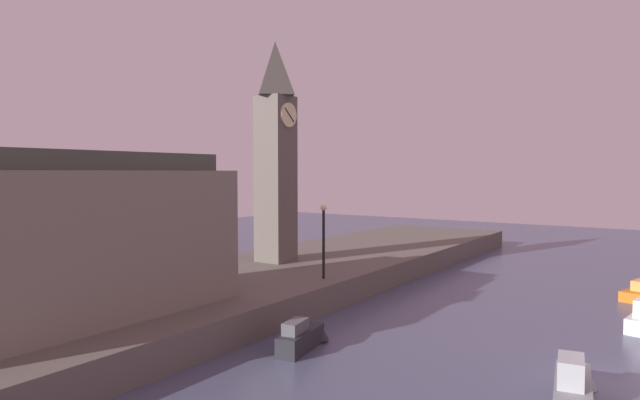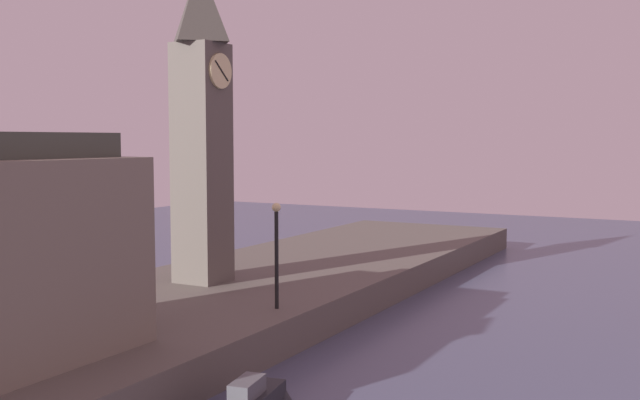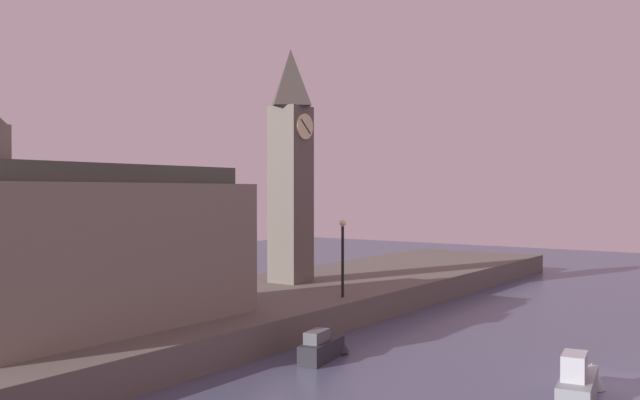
# 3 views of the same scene
# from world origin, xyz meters

# --- Properties ---
(far_embankment) EXTENTS (70.00, 12.00, 1.50)m
(far_embankment) POSITION_xyz_m (0.00, 20.00, 0.75)
(far_embankment) COLOR #5B544C
(far_embankment) RESTS_ON ground
(clock_tower) EXTENTS (2.35, 2.39, 14.90)m
(clock_tower) POSITION_xyz_m (7.13, 21.44, 9.24)
(clock_tower) COLOR #5B544C
(clock_tower) RESTS_ON far_embankment
(streetlamp) EXTENTS (0.36, 0.36, 4.26)m
(streetlamp) POSITION_xyz_m (3.92, 15.34, 4.13)
(streetlamp) COLOR black
(streetlamp) RESTS_ON far_embankment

